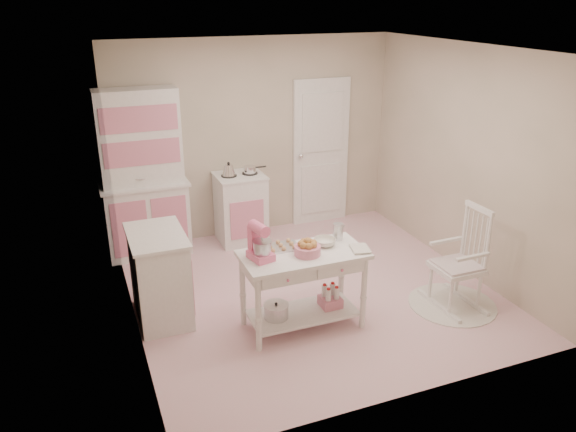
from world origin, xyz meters
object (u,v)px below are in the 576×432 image
object	(u,v)px
hutch	(143,175)
work_table	(303,290)
base_cabinet	(160,276)
rocking_chair	(458,258)
stand_mixer	(260,242)
stove	(241,208)
bread_basket	(307,250)

from	to	relation	value
hutch	work_table	distance (m)	2.62
base_cabinet	rocking_chair	xyz separation A→B (m)	(2.90, -0.91, 0.09)
base_cabinet	stand_mixer	xyz separation A→B (m)	(0.85, -0.67, 0.51)
hutch	stand_mixer	bearing A→B (deg)	-71.99
rocking_chair	work_table	distance (m)	1.66
hutch	base_cabinet	distance (m)	1.69
stove	stand_mixer	world-z (taller)	stand_mixer
hutch	work_table	world-z (taller)	hutch
work_table	stand_mixer	xyz separation A→B (m)	(-0.42, 0.02, 0.57)
stand_mixer	base_cabinet	bearing A→B (deg)	128.38
base_cabinet	work_table	distance (m)	1.44
stove	base_cabinet	size ratio (longest dim) A/B	1.00
hutch	work_table	xyz separation A→B (m)	(1.15, -2.27, -0.64)
stove	work_table	distance (m)	2.22
work_table	stand_mixer	world-z (taller)	stand_mixer
hutch	bread_basket	bearing A→B (deg)	-63.20
work_table	stove	bearing A→B (deg)	88.75
work_table	stand_mixer	distance (m)	0.71
hutch	base_cabinet	bearing A→B (deg)	-94.11
stand_mixer	bread_basket	xyz separation A→B (m)	(0.44, -0.07, -0.12)
work_table	base_cabinet	bearing A→B (deg)	151.56
stove	work_table	xyz separation A→B (m)	(-0.05, -2.22, -0.06)
hutch	stove	distance (m)	1.33
stove	base_cabinet	xyz separation A→B (m)	(-1.31, -1.53, 0.00)
stand_mixer	bread_basket	bearing A→B (deg)	-22.47
hutch	rocking_chair	size ratio (longest dim) A/B	1.89
stove	rocking_chair	bearing A→B (deg)	-56.95
work_table	bread_basket	world-z (taller)	bread_basket
hutch	bread_basket	size ratio (longest dim) A/B	8.32
hutch	bread_basket	distance (m)	2.61
hutch	stand_mixer	distance (m)	2.37
base_cabinet	stand_mixer	size ratio (longest dim) A/B	2.71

